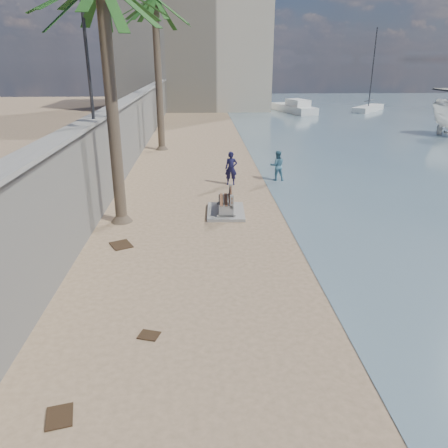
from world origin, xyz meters
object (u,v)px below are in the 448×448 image
bench_far (226,204)px  palm_back (155,1)px  person_a (231,166)px  person_b (277,164)px  yacht_far (294,109)px  sailboat_west (368,108)px

bench_far → palm_back: (-3.54, 13.18, 8.55)m
palm_back → person_a: bearing=-65.9°
person_a → person_b: bearing=23.9°
person_b → yacht_far: (6.96, 29.76, -0.48)m
bench_far → person_b: bearing=59.7°
palm_back → bench_far: bearing=-75.0°
yacht_far → sailboat_west: 9.01m
palm_back → yacht_far: size_ratio=1.32×
bench_far → person_a: size_ratio=1.18×
palm_back → sailboat_west: size_ratio=1.10×
yacht_far → sailboat_west: (8.98, 0.76, -0.02)m
palm_back → person_b: bearing=-52.6°
palm_back → yacht_far: bearing=58.1°
bench_far → palm_back: palm_back is taller
palm_back → person_b: (6.37, -8.32, -8.11)m
person_a → sailboat_west: bearing=67.1°
bench_far → yacht_far: 35.98m
palm_back → person_a: (4.03, -9.01, -8.02)m
yacht_far → palm_back: bearing=132.3°
bench_far → person_b: (2.83, 4.85, 0.44)m
person_b → sailboat_west: size_ratio=0.18×
person_a → yacht_far: (9.30, 30.45, -0.56)m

